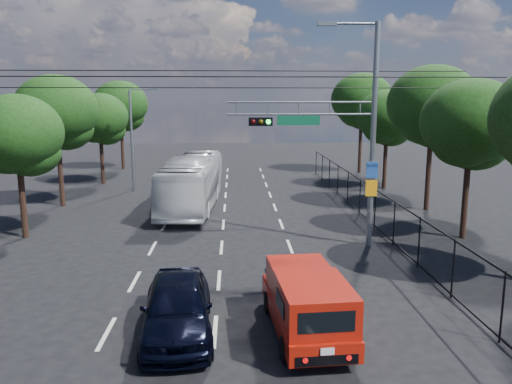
{
  "coord_description": "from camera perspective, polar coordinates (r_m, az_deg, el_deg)",
  "views": [
    {
      "loc": [
        0.56,
        -13.01,
        6.41
      ],
      "look_at": [
        1.43,
        6.15,
        2.8
      ],
      "focal_mm": 35.0,
      "sensor_mm": 36.0,
      "label": 1
    }
  ],
  "objects": [
    {
      "name": "tree_right_e",
      "position": [
        44.44,
        12.0,
        9.82
      ],
      "size": [
        5.28,
        5.28,
        8.58
      ],
      "color": "black",
      "rests_on": "ground"
    },
    {
      "name": "red_pickup",
      "position": [
        13.97,
        5.76,
        -12.31
      ],
      "size": [
        2.12,
        5.0,
        1.82
      ],
      "color": "black",
      "rests_on": "ground"
    },
    {
      "name": "tree_left_b",
      "position": [
        25.08,
        -25.56,
        5.45
      ],
      "size": [
        4.08,
        4.08,
        6.63
      ],
      "color": "black",
      "rests_on": "ground"
    },
    {
      "name": "tree_left_d",
      "position": [
        39.35,
        -17.38,
        7.71
      ],
      "size": [
        4.2,
        4.2,
        6.83
      ],
      "color": "black",
      "rests_on": "ground"
    },
    {
      "name": "tree_left_e",
      "position": [
        47.15,
        -15.21,
        9.22
      ],
      "size": [
        4.92,
        4.92,
        7.99
      ],
      "color": "black",
      "rests_on": "ground"
    },
    {
      "name": "ground",
      "position": [
        14.52,
        -4.71,
        -15.58
      ],
      "size": [
        120.0,
        120.0,
        0.0
      ],
      "primitive_type": "plane",
      "color": "black",
      "rests_on": "ground"
    },
    {
      "name": "fence_right",
      "position": [
        26.7,
        12.76,
        -1.23
      ],
      "size": [
        0.06,
        34.03,
        2.0
      ],
      "color": "black",
      "rests_on": "ground"
    },
    {
      "name": "lane_markings",
      "position": [
        27.77,
        -3.68,
        -2.7
      ],
      "size": [
        6.12,
        38.0,
        0.01
      ],
      "color": "beige",
      "rests_on": "ground"
    },
    {
      "name": "utility_wires",
      "position": [
        21.87,
        -4.16,
        12.79
      ],
      "size": [
        22.0,
        5.04,
        0.74
      ],
      "color": "black",
      "rests_on": "ground"
    },
    {
      "name": "signal_mast",
      "position": [
        21.56,
        10.16,
        7.39
      ],
      "size": [
        6.43,
        0.39,
        9.5
      ],
      "color": "slate",
      "rests_on": "ground"
    },
    {
      "name": "tree_right_c",
      "position": [
        30.22,
        19.53,
        8.77
      ],
      "size": [
        5.1,
        5.1,
        8.29
      ],
      "color": "black",
      "rests_on": "ground"
    },
    {
      "name": "tree_right_d",
      "position": [
        36.71,
        14.76,
        7.88
      ],
      "size": [
        4.32,
        4.32,
        7.02
      ],
      "color": "black",
      "rests_on": "ground"
    },
    {
      "name": "white_van",
      "position": [
        31.09,
        -9.12,
        0.1
      ],
      "size": [
        1.83,
        4.83,
        1.57
      ],
      "primitive_type": "imported",
      "rotation": [
        0.0,
        0.0,
        -0.03
      ],
      "color": "silver",
      "rests_on": "ground"
    },
    {
      "name": "white_bus",
      "position": [
        29.81,
        -7.25,
        1.13
      ],
      "size": [
        3.24,
        11.06,
        3.04
      ],
      "primitive_type": "imported",
      "rotation": [
        0.0,
        0.0,
        -0.06
      ],
      "color": "silver",
      "rests_on": "ground"
    },
    {
      "name": "streetlight_left",
      "position": [
        35.77,
        -13.77,
        6.4
      ],
      "size": [
        2.09,
        0.22,
        7.08
      ],
      "color": "slate",
      "rests_on": "ground"
    },
    {
      "name": "tree_left_c",
      "position": [
        31.78,
        -21.8,
        8.08
      ],
      "size": [
        4.8,
        4.8,
        7.8
      ],
      "color": "black",
      "rests_on": "ground"
    },
    {
      "name": "navy_hatchback",
      "position": [
        14.17,
        -8.98,
        -12.81
      ],
      "size": [
        2.23,
        4.8,
        1.59
      ],
      "primitive_type": "imported",
      "rotation": [
        0.0,
        0.0,
        0.08
      ],
      "color": "black",
      "rests_on": "ground"
    },
    {
      "name": "tree_right_b",
      "position": [
        24.51,
        23.35,
        6.63
      ],
      "size": [
        4.5,
        4.5,
        7.31
      ],
      "color": "black",
      "rests_on": "ground"
    }
  ]
}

